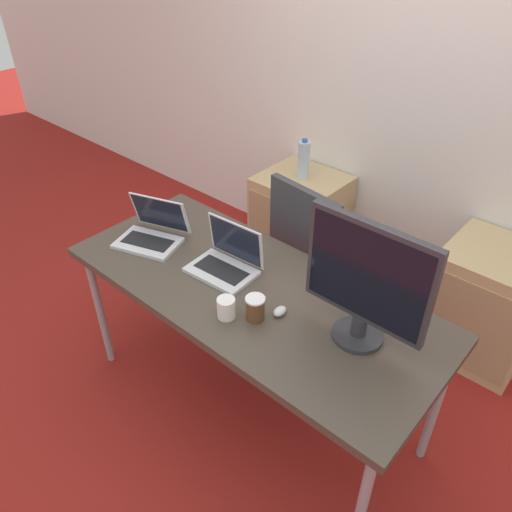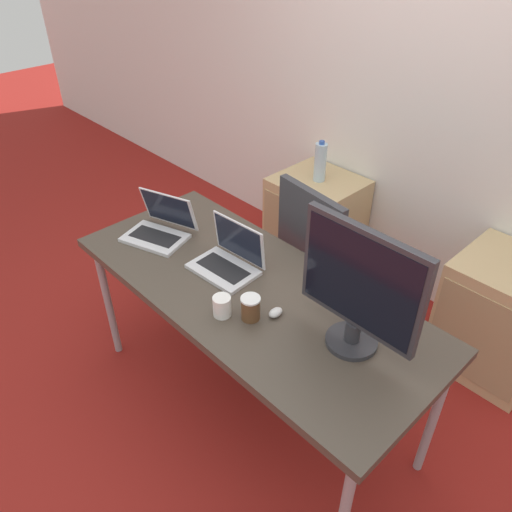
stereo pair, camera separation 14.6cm
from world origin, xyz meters
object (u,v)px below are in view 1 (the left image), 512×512
Objects in this scene: cabinet_left at (300,222)px; monitor at (366,283)px; water_bottle at (304,160)px; office_chair at (322,282)px; cabinet_right at (486,304)px; laptop_right at (152,233)px; coffee_cup_brown at (255,308)px; mouse at (280,311)px; laptop_left at (226,261)px; coffee_cup_white at (226,308)px.

cabinet_left is 1.31× the size of monitor.
office_chair is at bearing -42.89° from water_bottle.
laptop_right is at bearing -137.70° from cabinet_right.
monitor is 4.93× the size of coffee_cup_brown.
cabinet_left is 1.51m from mouse.
water_bottle is 2.57× the size of coffee_cup_brown.
laptop_left reaches higher than coffee_cup_white.
coffee_cup_brown is at bearing -6.43° from laptop_right.
office_chair is 0.78m from laptop_left.
coffee_cup_brown is at bearing -60.53° from cabinet_left.
monitor reaches higher than office_chair.
office_chair reaches higher than laptop_right.
coffee_cup_white is at bearing -116.05° from cabinet_right.
coffee_cup_white is at bearing -65.02° from water_bottle.
office_chair is 11.66× the size of coffee_cup_white.
coffee_cup_brown is (-0.37, -0.18, -0.21)m from monitor.
mouse is (-0.51, -1.20, 0.46)m from cabinet_right.
cabinet_right is 1.49m from coffee_cup_brown.
water_bottle is 1.20m from laptop_left.
water_bottle is at bearing 179.90° from cabinet_right.
cabinet_left is at bearing 88.79° from laptop_right.
mouse reaches higher than cabinet_left.
laptop_left is at bearing -128.02° from cabinet_right.
cabinet_left is at bearing 123.18° from mouse.
coffee_cup_brown is (-0.06, -0.08, 0.04)m from mouse.
water_bottle is at bearing 119.43° from coffee_cup_brown.
water_bottle is 0.76× the size of laptop_right.
coffee_cup_brown is at bearing -26.62° from laptop_left.
coffee_cup_white is at bearing -143.54° from coffee_cup_brown.
mouse is at bearing -70.30° from office_chair.
cabinet_right is 1.33m from monitor.
monitor is at bearing -47.46° from office_chair.
monitor is at bearing -45.32° from water_bottle.
laptop_right is at bearing -91.21° from cabinet_left.
mouse is at bearing -162.06° from monitor.
cabinet_left is 1.00× the size of cabinet_right.
monitor is at bearing 26.37° from coffee_cup_brown.
laptop_left is (0.41, -1.13, 0.03)m from water_bottle.
coffee_cup_white is (0.63, -1.36, 0.02)m from water_bottle.
laptop_right is at bearing -170.57° from laptop_left.
cabinet_left is 1.30m from laptop_right.
cabinet_right is 1.85m from laptop_right.
coffee_cup_brown is (0.73, -1.29, 0.03)m from water_bottle.
cabinet_right is at bearing 67.11° from mouse.
laptop_left reaches higher than water_bottle.
cabinet_left is 2.15× the size of laptop_left.
coffee_cup_white is at bearing -151.39° from monitor.
monitor is (1.12, 0.10, 0.22)m from laptop_right.
monitor reaches higher than cabinet_left.
cabinet_left is at bearing 180.00° from cabinet_right.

